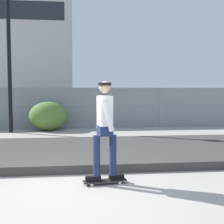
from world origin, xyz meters
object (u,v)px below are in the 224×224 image
(skateboard, at_px, (105,181))
(street_lamp, at_px, (9,35))
(parked_car_mid, at_px, (111,107))
(shrub_left, at_px, (48,116))
(skater, at_px, (105,124))

(skateboard, height_order, street_lamp, street_lamp)
(parked_car_mid, bearing_deg, shrub_left, -134.02)
(skater, relative_size, shrub_left, 1.13)
(skateboard, distance_m, skater, 1.05)
(shrub_left, bearing_deg, parked_car_mid, 45.98)
(street_lamp, height_order, shrub_left, street_lamp)
(skateboard, bearing_deg, skater, 90.00)
(street_lamp, relative_size, shrub_left, 3.88)
(parked_car_mid, bearing_deg, skateboard, -96.88)
(skateboard, relative_size, street_lamp, 0.13)
(skater, bearing_deg, shrub_left, 103.36)
(street_lamp, distance_m, shrub_left, 3.65)
(skater, bearing_deg, street_lamp, 114.64)
(street_lamp, xyz_separation_m, parked_car_mid, (4.54, 3.66, -3.10))
(skateboard, distance_m, street_lamp, 8.70)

